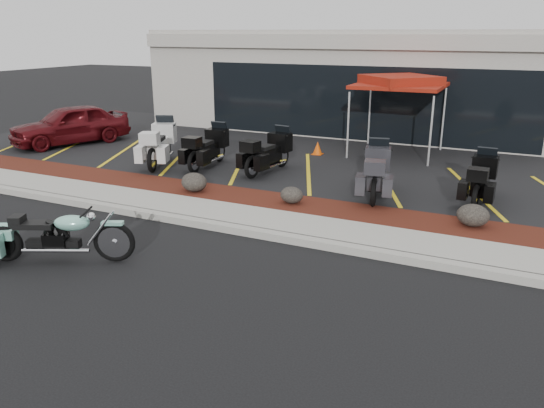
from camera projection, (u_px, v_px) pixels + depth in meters
The scene contains 18 objects.
ground at pixel (202, 246), 10.20m from camera, with size 90.00×90.00×0.00m, color black.
curb at pixel (225, 227), 10.95m from camera, with size 24.00×0.25×0.15m, color gray.
sidewalk at pixel (241, 217), 11.55m from camera, with size 24.00×1.20×0.15m, color gray.
mulch_bed at pixel (265, 202), 12.58m from camera, with size 24.00×1.20×0.16m, color #34190B.
upper_lot at pixel (337, 156), 17.24m from camera, with size 26.00×9.60×0.15m, color black.
dealership_building at pixel (387, 80), 22.04m from camera, with size 18.00×8.16×4.00m.
boulder_left at pixel (194, 182), 13.07m from camera, with size 0.66×0.55×0.47m, color black.
boulder_mid at pixel (292, 195), 12.18m from camera, with size 0.54×0.45×0.38m, color black.
boulder_right at pixel (473, 215), 10.72m from camera, with size 0.64×0.54×0.46m, color black.
hero_cruiser at pixel (114, 236), 9.34m from camera, with size 2.79×0.71×0.98m, color #77BAA6, non-canonical shape.
touring_white at pixel (166, 137), 16.34m from camera, with size 2.34×0.89×1.36m, color silver, non-canonical shape.
touring_black_front at pixel (219, 142), 16.00m from camera, with size 2.11×0.81×1.23m, color black, non-canonical shape.
touring_black_mid at pixel (282, 146), 15.36m from camera, with size 2.11×0.81×1.23m, color black, non-canonical shape.
touring_grey at pixel (378, 163), 13.33m from camera, with size 2.20×0.84×1.28m, color #2D2D32, non-canonical shape.
touring_black_rear at pixel (485, 171), 12.77m from camera, with size 2.00×0.76×1.16m, color black, non-canonical shape.
parked_car at pixel (70, 124), 18.56m from camera, with size 1.61×4.01×1.37m, color #4A0A0E.
traffic_cone at pixel (318, 148), 17.08m from camera, with size 0.31×0.31×0.41m, color #D04806.
popup_canopy at pixel (400, 83), 16.53m from camera, with size 2.90×2.90×2.48m.
Camera 1 is at (5.22, -7.99, 3.92)m, focal length 35.00 mm.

